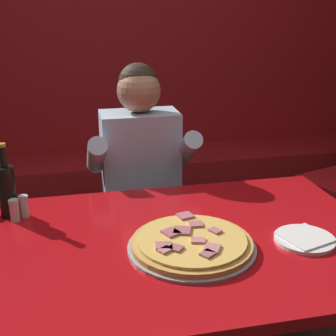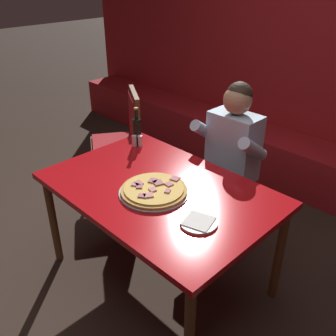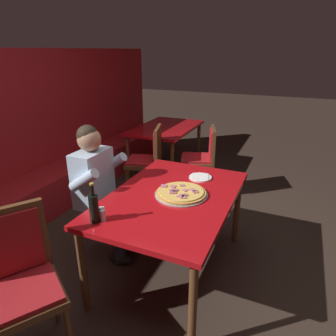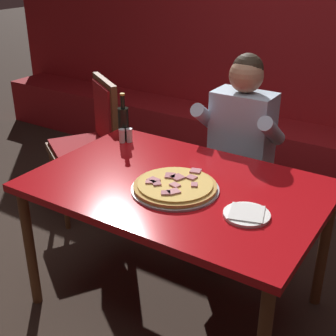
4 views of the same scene
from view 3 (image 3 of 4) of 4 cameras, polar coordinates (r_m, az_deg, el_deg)
The scene contains 13 objects.
ground_plane at distance 2.90m, azimuth 0.71°, elevation -18.73°, with size 24.00×24.00×0.00m, color #33261E.
booth_bench at distance 3.78m, azimuth -26.40°, elevation -6.72°, with size 6.46×0.48×0.46m, color #A3191E.
main_dining_table at distance 2.51m, azimuth 0.79°, elevation -6.63°, with size 1.46×0.98×0.76m.
pizza at distance 2.47m, azimuth 2.52°, elevation -4.76°, with size 0.43×0.43×0.05m.
plate_white_paper at distance 2.81m, azimuth 6.17°, elevation -1.76°, with size 0.21×0.21×0.02m.
beer_bottle at distance 2.13m, azimuth -13.94°, elevation -7.30°, with size 0.07×0.07×0.29m.
shaker_parmesan at distance 2.15m, azimuth -12.27°, elevation -8.99°, with size 0.04×0.04×0.09m.
shaker_oregano at distance 2.19m, azimuth -12.46°, elevation -8.41°, with size 0.04×0.04×0.09m.
diner_seated_blue_shirt at distance 2.82m, azimuth -12.58°, elevation -3.50°, with size 0.53×0.53×1.27m.
dining_chair_side_aisle at distance 3.98m, azimuth -3.63°, elevation 2.19°, with size 0.55×0.55×0.96m.
dining_chair_by_booth at distance 4.07m, azimuth 6.64°, elevation 2.43°, with size 0.56×0.56×0.93m.
dining_chair_far_left at distance 2.14m, azimuth -26.61°, elevation -17.92°, with size 0.61×0.61×1.01m.
background_dining_table at distance 4.74m, azimuth -0.42°, elevation 6.89°, with size 1.29×0.83×0.76m.
Camera 3 is at (-2.04, -0.86, 1.88)m, focal length 32.00 mm.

